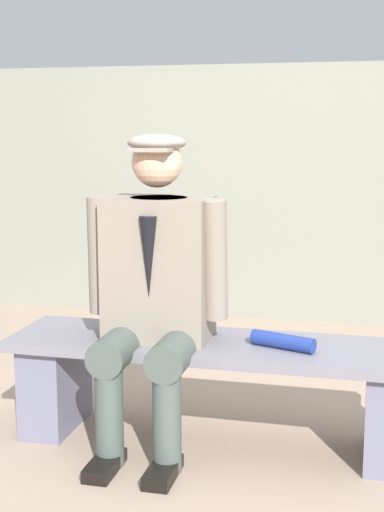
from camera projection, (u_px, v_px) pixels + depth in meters
name	position (u px, v px, depth m)	size (l,w,h in m)	color
ground_plane	(213.00, 442.00, 3.09)	(30.00, 30.00, 0.00)	gray
bench	(214.00, 378.00, 3.04)	(1.70, 0.45, 0.44)	slate
seated_man	(155.00, 281.00, 2.96)	(0.58, 0.63, 1.27)	gray
rolled_magazine	(283.00, 341.00, 2.90)	(0.06, 0.06, 0.26)	navy
stadium_wall	(281.00, 194.00, 5.02)	(12.00, 0.24, 1.71)	gray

